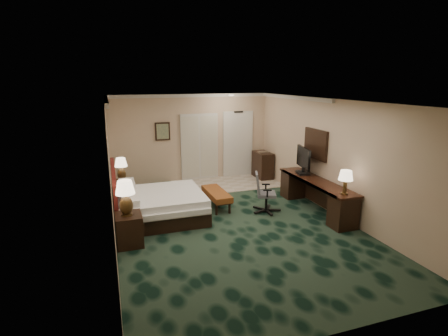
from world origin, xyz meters
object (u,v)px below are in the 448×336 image
object	(u,v)px
lamp_near	(126,198)
desk_chair	(266,192)
nightstand_near	(129,230)
bed_bench	(217,199)
lamp_far	(121,169)
tv	(303,161)
minibar	(263,165)
bed	(161,206)
desk	(315,195)
nightstand_far	(122,191)

from	to	relation	value
lamp_near	desk_chair	xyz separation A→B (m)	(3.29, 0.75, -0.47)
desk_chair	nightstand_near	bearing A→B (deg)	-146.72
nightstand_near	bed_bench	size ratio (longest dim) A/B	0.50
lamp_far	tv	world-z (taller)	tv
minibar	desk_chair	bearing A→B (deg)	-113.02
lamp_far	tv	size ratio (longest dim) A/B	0.68
lamp_far	bed_bench	distance (m)	2.62
bed	desk	world-z (taller)	desk
bed	nightstand_far	bearing A→B (deg)	118.46
minibar	tv	bearing A→B (deg)	-90.56
nightstand_far	bed_bench	distance (m)	2.55
bed_bench	tv	xyz separation A→B (m)	(2.22, -0.36, 0.91)
nightstand_far	nightstand_near	bearing A→B (deg)	-89.48
lamp_far	desk	xyz separation A→B (m)	(4.41, -2.26, -0.47)
nightstand_near	minibar	world-z (taller)	minibar
bed	bed_bench	size ratio (longest dim) A/B	1.55
bed	nightstand_near	size ratio (longest dim) A/B	3.11
desk	lamp_far	bearing A→B (deg)	152.92
tv	bed	bearing A→B (deg)	-168.66
nightstand_near	bed_bench	xyz separation A→B (m)	(2.22, 1.44, -0.10)
nightstand_near	lamp_far	distance (m)	2.75
nightstand_near	lamp_near	distance (m)	0.65
nightstand_far	bed	bearing A→B (deg)	-61.54
desk	desk_chair	bearing A→B (deg)	165.43
bed	minibar	xyz separation A→B (m)	(3.67, 2.41, 0.12)
lamp_near	minibar	bearing A→B (deg)	38.53
bed_bench	lamp_far	bearing A→B (deg)	148.75
desk_chair	bed	bearing A→B (deg)	-168.88
desk_chair	minibar	world-z (taller)	desk_chair
lamp_near	lamp_far	distance (m)	2.70
tv	minibar	bearing A→B (deg)	101.83
minibar	desk	bearing A→B (deg)	-90.64
lamp_far	tv	bearing A→B (deg)	-20.00
bed_bench	desk	size ratio (longest dim) A/B	0.46
nightstand_far	tv	world-z (taller)	tv
bed	tv	xyz separation A→B (m)	(3.65, -0.07, 0.81)
nightstand_near	bed_bench	bearing A→B (deg)	32.96
bed_bench	desk_chair	size ratio (longest dim) A/B	1.26
lamp_far	tv	distance (m)	4.72
nightstand_far	tv	bearing A→B (deg)	-19.35
bed	desk_chair	world-z (taller)	desk_chair
bed	minibar	world-z (taller)	minibar
tv	nightstand_near	bearing A→B (deg)	-153.92
bed	nightstand_far	world-z (taller)	bed
lamp_near	bed_bench	bearing A→B (deg)	32.84
nightstand_near	lamp_far	size ratio (longest dim) A/B	1.02
nightstand_near	desk_chair	bearing A→B (deg)	12.75
tv	desk	bearing A→B (deg)	-78.60
bed_bench	minibar	distance (m)	3.09
lamp_near	desk	bearing A→B (deg)	5.70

